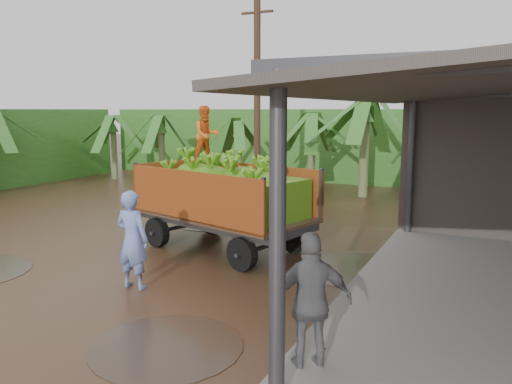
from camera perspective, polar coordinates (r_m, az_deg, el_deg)
ground at (r=12.21m, az=-13.73°, el=-7.85°), size 100.00×100.00×0.00m
hedge_north at (r=26.73m, az=5.16°, el=5.54°), size 22.00×3.00×3.60m
banana_trailer at (r=12.71m, az=-3.76°, el=-0.46°), size 6.49×3.35×3.67m
man_blue at (r=10.29m, az=-13.95°, el=-5.32°), size 0.74×0.50×2.00m
man_grey at (r=6.95m, az=6.35°, el=-12.45°), size 1.22×1.05×1.96m
utility_pole at (r=18.07m, az=0.13°, el=10.08°), size 1.20×0.24×7.46m
banana_plants at (r=19.80m, az=-14.52°, el=4.15°), size 24.57×21.35×4.27m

